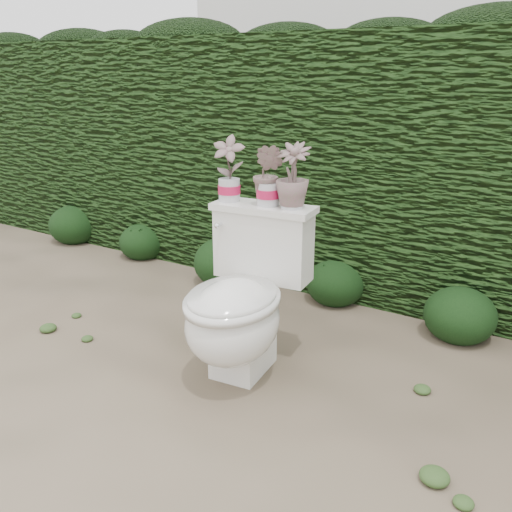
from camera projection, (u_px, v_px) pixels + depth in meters
The scene contains 11 objects.
ground at pixel (237, 378), 2.57m from camera, with size 60.00×60.00×0.00m, color #83725A.
hedge at pixel (368, 163), 3.60m from camera, with size 8.00×1.00×1.60m, color #274918.
toilet at pixel (241, 304), 2.51m from camera, with size 0.52×0.72×0.78m.
potted_plant_left at pixel (229, 170), 2.61m from camera, with size 0.16×0.11×0.30m, color #24742F.
potted_plant_center at pixel (268, 177), 2.53m from camera, with size 0.15×0.12×0.27m, color #24742F.
potted_plant_right at pixel (293, 178), 2.47m from camera, with size 0.16×0.16×0.29m, color #24742F.
liriope_clump_0 at pixel (74, 222), 4.59m from camera, with size 0.42×0.42×0.34m, color black.
liriope_clump_1 at pixel (142, 238), 4.21m from camera, with size 0.36×0.36×0.29m, color black.
liriope_clump_2 at pixel (226, 258), 3.68m from camera, with size 0.44×0.44×0.35m, color black.
liriope_clump_3 at pixel (336, 279), 3.39m from camera, with size 0.37×0.37×0.29m, color black.
liriope_clump_4 at pixel (460, 311), 2.92m from camera, with size 0.39×0.39×0.31m, color black.
Camera 1 is at (1.25, -1.86, 1.38)m, focal length 38.00 mm.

